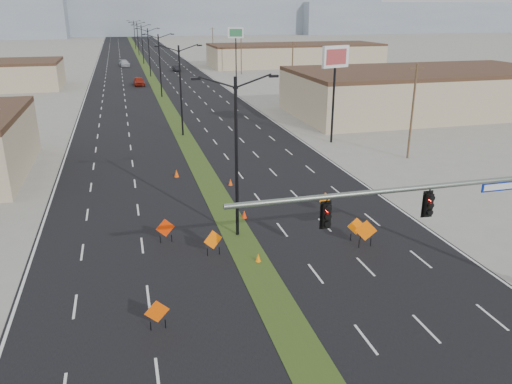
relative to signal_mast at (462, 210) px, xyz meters
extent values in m
plane|color=gray|center=(-8.56, -2.00, -4.79)|extent=(600.00, 600.00, 0.00)
cube|color=black|center=(-8.56, 98.00, -4.79)|extent=(25.00, 400.00, 0.02)
cube|color=#364B1B|center=(-8.56, 98.00, -4.79)|extent=(2.00, 400.00, 0.04)
cube|color=tan|center=(25.44, 43.00, -2.04)|extent=(36.00, 18.00, 5.50)
cube|color=tan|center=(29.44, 108.00, -2.29)|extent=(44.00, 16.00, 5.00)
cube|color=gray|center=(31.44, 298.00, 9.21)|extent=(220.00, 50.00, 28.00)
cube|color=gray|center=(171.44, 288.00, 4.21)|extent=(160.00, 50.00, 18.00)
cube|color=gray|center=(-38.56, 318.00, 11.21)|extent=(140.00, 50.00, 32.00)
cylinder|color=slate|center=(-3.36, 0.00, 1.31)|extent=(16.00, 0.24, 0.24)
cube|color=navy|center=(1.84, -0.02, 0.99)|extent=(1.90, 0.04, 0.45)
cube|color=black|center=(-6.86, 0.00, 0.43)|extent=(0.50, 0.28, 1.30)
sphere|color=#FF0C05|center=(-6.86, -0.16, 0.78)|extent=(0.22, 0.22, 0.22)
cube|color=black|center=(-1.86, 0.00, 0.43)|extent=(0.50, 0.28, 1.30)
sphere|color=#FF0C05|center=(-1.86, -0.16, 0.78)|extent=(0.22, 0.22, 0.22)
cylinder|color=black|center=(-8.56, 10.00, 0.21)|extent=(0.20, 0.20, 10.00)
cube|color=black|center=(-10.86, 10.00, 5.16)|extent=(0.55, 0.24, 0.14)
cube|color=black|center=(-6.26, 10.00, 5.16)|extent=(0.55, 0.24, 0.14)
cylinder|color=black|center=(-8.56, 38.00, 0.21)|extent=(0.20, 0.20, 10.00)
cube|color=black|center=(-10.86, 38.00, 5.16)|extent=(0.55, 0.24, 0.14)
cube|color=black|center=(-6.26, 38.00, 5.16)|extent=(0.55, 0.24, 0.14)
cylinder|color=black|center=(-8.56, 66.00, 0.21)|extent=(0.20, 0.20, 10.00)
cube|color=black|center=(-10.86, 66.00, 5.16)|extent=(0.55, 0.24, 0.14)
cube|color=black|center=(-6.26, 66.00, 5.16)|extent=(0.55, 0.24, 0.14)
cylinder|color=black|center=(-8.56, 94.00, 0.21)|extent=(0.20, 0.20, 10.00)
cube|color=black|center=(-10.86, 94.00, 5.16)|extent=(0.55, 0.24, 0.14)
cube|color=black|center=(-6.26, 94.00, 5.16)|extent=(0.55, 0.24, 0.14)
cylinder|color=black|center=(-8.56, 122.00, 0.21)|extent=(0.20, 0.20, 10.00)
cube|color=black|center=(-10.86, 122.00, 5.16)|extent=(0.55, 0.24, 0.14)
cube|color=black|center=(-6.26, 122.00, 5.16)|extent=(0.55, 0.24, 0.14)
cylinder|color=black|center=(-8.56, 150.00, 0.21)|extent=(0.20, 0.20, 10.00)
cube|color=black|center=(-10.86, 150.00, 5.16)|extent=(0.55, 0.24, 0.14)
cube|color=black|center=(-6.26, 150.00, 5.16)|extent=(0.55, 0.24, 0.14)
cylinder|color=black|center=(-8.56, 178.00, 0.21)|extent=(0.20, 0.20, 10.00)
cube|color=black|center=(-10.86, 178.00, 5.16)|extent=(0.55, 0.24, 0.14)
cube|color=black|center=(-6.26, 178.00, 5.16)|extent=(0.55, 0.24, 0.14)
cylinder|color=#4C3823|center=(11.44, 23.00, -0.29)|extent=(0.20, 0.20, 9.00)
cube|color=#4C3823|center=(11.44, 23.00, 3.81)|extent=(1.60, 0.10, 0.10)
cylinder|color=#4C3823|center=(11.44, 58.00, -0.29)|extent=(0.20, 0.20, 9.00)
cube|color=#4C3823|center=(11.44, 58.00, 3.81)|extent=(1.60, 0.10, 0.10)
cylinder|color=#4C3823|center=(11.44, 93.00, -0.29)|extent=(0.20, 0.20, 9.00)
cube|color=#4C3823|center=(11.44, 93.00, 3.81)|extent=(1.60, 0.10, 0.10)
cylinder|color=#4C3823|center=(11.44, 128.00, -0.29)|extent=(0.20, 0.20, 9.00)
cube|color=#4C3823|center=(11.44, 128.00, 3.81)|extent=(1.60, 0.10, 0.10)
imported|color=maroon|center=(-11.59, 80.63, -3.97)|extent=(2.05, 4.85, 1.64)
imported|color=black|center=(-1.94, 102.76, -4.13)|extent=(1.72, 4.10, 1.32)
imported|color=#B0B3BA|center=(-13.66, 116.98, -4.02)|extent=(2.86, 5.55, 1.54)
cube|color=#DC4904|center=(-14.28, 1.11, -3.85)|extent=(1.13, 0.19, 1.13)
cylinder|color=black|center=(-14.61, 1.11, -4.56)|extent=(0.05, 0.05, 0.47)
cylinder|color=black|center=(-13.95, 1.11, -4.56)|extent=(0.05, 0.05, 0.47)
cube|color=red|center=(-13.08, 10.09, -3.80)|extent=(1.18, 0.27, 1.19)
cylinder|color=black|center=(-13.43, 10.09, -4.54)|extent=(0.05, 0.05, 0.50)
cylinder|color=black|center=(-12.74, 10.09, -4.54)|extent=(0.05, 0.05, 0.50)
cube|color=#FF6605|center=(-10.56, 7.63, -3.78)|extent=(1.15, 0.44, 1.21)
cylinder|color=black|center=(-10.91, 7.63, -4.54)|extent=(0.05, 0.05, 0.50)
cylinder|color=black|center=(-10.20, 7.63, -4.54)|extent=(0.05, 0.05, 0.50)
cube|color=#FF6405|center=(-1.47, 6.31, -3.67)|extent=(1.29, 0.44, 1.34)
cylinder|color=black|center=(-1.86, 6.31, -4.51)|extent=(0.05, 0.05, 0.56)
cylinder|color=black|center=(-1.07, 6.31, -4.51)|extent=(0.05, 0.05, 0.56)
cube|color=orange|center=(-1.57, 7.36, -3.84)|extent=(1.13, 0.23, 1.14)
cylinder|color=black|center=(-1.90, 7.36, -4.55)|extent=(0.05, 0.05, 0.48)
cylinder|color=black|center=(-1.23, 7.36, -4.55)|extent=(0.05, 0.05, 0.48)
cube|color=orange|center=(-1.67, 12.19, -3.87)|extent=(1.04, 0.47, 1.11)
cylinder|color=black|center=(-1.99, 12.19, -4.56)|extent=(0.05, 0.05, 0.46)
cylinder|color=black|center=(-1.35, 12.19, -4.56)|extent=(0.05, 0.05, 0.46)
cone|color=#FF3205|center=(-7.48, 12.57, -4.50)|extent=(0.41, 0.41, 0.59)
cone|color=orange|center=(-8.23, 6.13, -4.51)|extent=(0.34, 0.34, 0.56)
cone|color=#FF4705|center=(-6.95, 19.56, -4.50)|extent=(0.36, 0.36, 0.57)
cone|color=#E94C04|center=(-10.99, 22.88, -4.45)|extent=(0.46, 0.46, 0.69)
cylinder|color=black|center=(6.72, 30.72, -0.59)|extent=(0.24, 0.24, 8.40)
cube|color=white|center=(6.72, 30.72, 4.27)|extent=(3.27, 1.34, 2.21)
cube|color=#A9383A|center=(6.72, 30.52, 4.27)|extent=(2.54, 0.85, 1.55)
cylinder|color=black|center=(9.54, 89.85, -0.58)|extent=(0.24, 0.24, 8.42)
cube|color=white|center=(9.54, 89.85, 4.29)|extent=(3.28, 1.31, 2.21)
cube|color=#2F7648|center=(9.54, 89.65, 4.29)|extent=(2.56, 0.83, 1.55)
camera|label=1|loc=(-14.92, -18.42, 8.79)|focal=35.00mm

